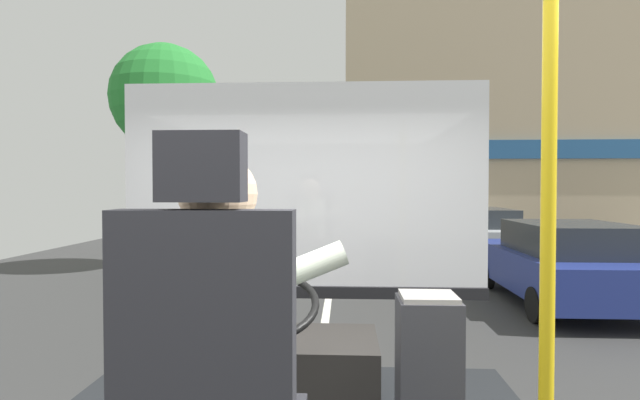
{
  "coord_description": "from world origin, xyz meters",
  "views": [
    {
      "loc": [
        0.28,
        -1.7,
        1.94
      ],
      "look_at": [
        0.11,
        1.71,
        1.86
      ],
      "focal_mm": 27.23,
      "sensor_mm": 36.0,
      "label": 1
    }
  ],
  "objects_px": {
    "parked_car_silver": "(476,232)",
    "parked_car_green": "(418,212)",
    "fare_box": "(428,389)",
    "parked_car_red": "(443,220)",
    "handrail_pole": "(548,273)",
    "steering_console": "(278,370)",
    "parked_car_blue": "(567,262)",
    "bus_driver": "(224,321)"
  },
  "relations": [
    {
      "from": "parked_car_green",
      "to": "fare_box",
      "type": "bearing_deg",
      "value": -98.41
    },
    {
      "from": "steering_console",
      "to": "handrail_pole",
      "type": "xyz_separation_m",
      "value": [
        0.98,
        -1.15,
        0.75
      ]
    },
    {
      "from": "steering_console",
      "to": "parked_car_green",
      "type": "bearing_deg",
      "value": 79.63
    },
    {
      "from": "bus_driver",
      "to": "steering_console",
      "type": "relative_size",
      "value": 0.74
    },
    {
      "from": "bus_driver",
      "to": "fare_box",
      "type": "relative_size",
      "value": 1.03
    },
    {
      "from": "fare_box",
      "to": "parked_car_red",
      "type": "distance_m",
      "value": 17.03
    },
    {
      "from": "handrail_pole",
      "to": "steering_console",
      "type": "bearing_deg",
      "value": 130.36
    },
    {
      "from": "fare_box",
      "to": "parked_car_blue",
      "type": "bearing_deg",
      "value": 61.69
    },
    {
      "from": "parked_car_red",
      "to": "parked_car_green",
      "type": "bearing_deg",
      "value": 89.38
    },
    {
      "from": "steering_console",
      "to": "parked_car_red",
      "type": "height_order",
      "value": "steering_console"
    },
    {
      "from": "handrail_pole",
      "to": "parked_car_silver",
      "type": "bearing_deg",
      "value": 75.92
    },
    {
      "from": "parked_car_green",
      "to": "steering_console",
      "type": "bearing_deg",
      "value": -100.37
    },
    {
      "from": "handrail_pole",
      "to": "parked_car_red",
      "type": "xyz_separation_m",
      "value": [
        3.15,
        17.21,
        -0.97
      ]
    },
    {
      "from": "parked_car_red",
      "to": "parked_car_green",
      "type": "relative_size",
      "value": 0.95
    },
    {
      "from": "steering_console",
      "to": "parked_car_red",
      "type": "bearing_deg",
      "value": 75.59
    },
    {
      "from": "handrail_pole",
      "to": "parked_car_green",
      "type": "xyz_separation_m",
      "value": [
        3.22,
        24.1,
        -1.01
      ]
    },
    {
      "from": "steering_console",
      "to": "fare_box",
      "type": "relative_size",
      "value": 1.4
    },
    {
      "from": "steering_console",
      "to": "parked_car_blue",
      "type": "distance_m",
      "value": 6.89
    },
    {
      "from": "bus_driver",
      "to": "parked_car_blue",
      "type": "xyz_separation_m",
      "value": [
        4.05,
        6.74,
        -0.83
      ]
    },
    {
      "from": "steering_console",
      "to": "fare_box",
      "type": "bearing_deg",
      "value": -41.09
    },
    {
      "from": "handrail_pole",
      "to": "parked_car_green",
      "type": "bearing_deg",
      "value": 82.38
    },
    {
      "from": "parked_car_silver",
      "to": "parked_car_blue",
      "type": "bearing_deg",
      "value": -89.85
    },
    {
      "from": "fare_box",
      "to": "parked_car_silver",
      "type": "relative_size",
      "value": 0.18
    },
    {
      "from": "parked_car_blue",
      "to": "parked_car_silver",
      "type": "bearing_deg",
      "value": 90.15
    },
    {
      "from": "parked_car_red",
      "to": "fare_box",
      "type": "bearing_deg",
      "value": -101.56
    },
    {
      "from": "fare_box",
      "to": "parked_car_red",
      "type": "xyz_separation_m",
      "value": [
        3.41,
        16.68,
        -0.39
      ]
    },
    {
      "from": "steering_console",
      "to": "fare_box",
      "type": "distance_m",
      "value": 0.96
    },
    {
      "from": "parked_car_silver",
      "to": "parked_car_green",
      "type": "distance_m",
      "value": 11.91
    },
    {
      "from": "parked_car_blue",
      "to": "parked_car_silver",
      "type": "relative_size",
      "value": 0.88
    },
    {
      "from": "steering_console",
      "to": "parked_car_red",
      "type": "xyz_separation_m",
      "value": [
        4.13,
        16.06,
        -0.22
      ]
    },
    {
      "from": "handrail_pole",
      "to": "parked_car_red",
      "type": "relative_size",
      "value": 0.5
    },
    {
      "from": "handrail_pole",
      "to": "fare_box",
      "type": "distance_m",
      "value": 0.83
    },
    {
      "from": "fare_box",
      "to": "parked_car_blue",
      "type": "height_order",
      "value": "fare_box"
    },
    {
      "from": "bus_driver",
      "to": "parked_car_silver",
      "type": "distance_m",
      "value": 12.89
    },
    {
      "from": "steering_console",
      "to": "parked_car_green",
      "type": "height_order",
      "value": "steering_console"
    },
    {
      "from": "bus_driver",
      "to": "parked_car_red",
      "type": "height_order",
      "value": "bus_driver"
    },
    {
      "from": "parked_car_silver",
      "to": "parked_car_green",
      "type": "height_order",
      "value": "parked_car_silver"
    },
    {
      "from": "parked_car_blue",
      "to": "parked_car_silver",
      "type": "distance_m",
      "value": 5.47
    },
    {
      "from": "fare_box",
      "to": "steering_console",
      "type": "bearing_deg",
      "value": 138.91
    },
    {
      "from": "parked_car_silver",
      "to": "parked_car_red",
      "type": "xyz_separation_m",
      "value": [
        0.09,
        5.02,
        0.01
      ]
    },
    {
      "from": "parked_car_green",
      "to": "parked_car_red",
      "type": "bearing_deg",
      "value": -90.62
    },
    {
      "from": "steering_console",
      "to": "parked_car_blue",
      "type": "bearing_deg",
      "value": 53.97
    }
  ]
}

